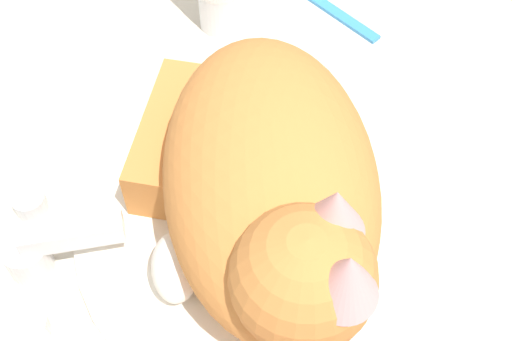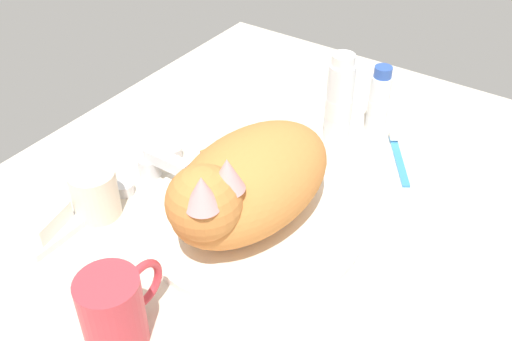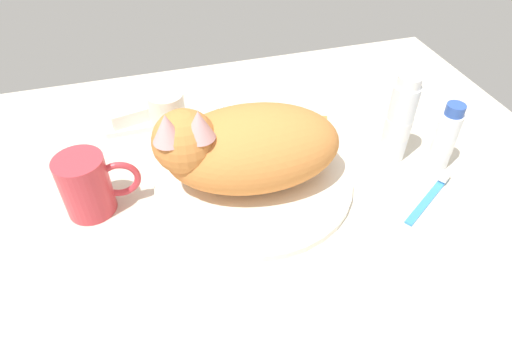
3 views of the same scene
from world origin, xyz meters
The scene contains 11 objects.
ground_plane centered at (0.00, 0.00, -1.50)cm, with size 110.00×82.50×3.00cm, color beige.
sink_basin centered at (0.00, 0.00, 0.57)cm, with size 31.89×31.89×1.15cm, color white.
faucet centered at (0.00, 18.16, 2.19)cm, with size 14.07×9.74×5.14cm.
cat centered at (-1.36, 0.32, 7.80)cm, with size 30.45×20.55×15.89cm.
coffee_mug centered at (-24.94, 1.41, 4.88)cm, with size 11.68×7.25×9.77cm.
rinse_cup centered at (-11.00, 19.45, 3.65)cm, with size 6.62×6.62×7.31cm.
soap_dish centered at (-18.15, 22.01, 0.60)cm, with size 9.00×6.40×1.20cm, color white.
soap_bar centered at (-18.15, 22.01, 2.58)cm, with size 6.93×4.20×2.76cm, color white.
toothpaste_bottle centered at (25.00, 0.39, 7.39)cm, with size 4.43×4.43×15.76cm.
mouthwash_bottle centered at (31.40, -4.27, 5.61)cm, with size 3.55×3.55×12.11cm.
toothbrush centered at (25.95, -10.96, 0.53)cm, with size 12.09×8.48×1.60cm.
Camera 2 is at (-51.30, -35.59, 57.64)cm, focal length 41.67 mm.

